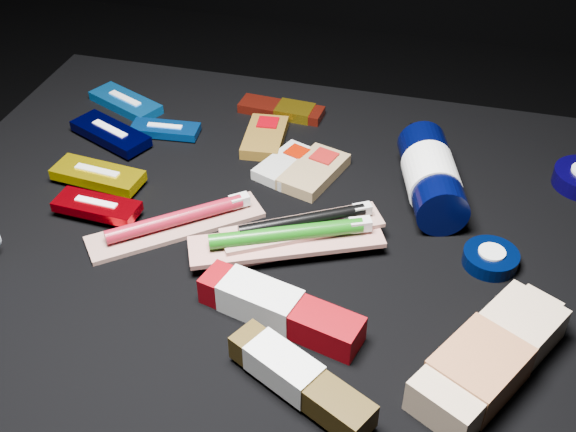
# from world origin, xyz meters

# --- Properties ---
(ground) EXTENTS (3.00, 3.00, 0.00)m
(ground) POSITION_xyz_m (0.00, 0.00, 0.00)
(ground) COLOR black
(ground) RESTS_ON ground
(cloth_table) EXTENTS (0.98, 0.78, 0.40)m
(cloth_table) POSITION_xyz_m (0.00, 0.00, 0.20)
(cloth_table) COLOR black
(cloth_table) RESTS_ON ground
(luna_bar_0) EXTENTS (0.14, 0.10, 0.02)m
(luna_bar_0) POSITION_xyz_m (-0.32, 0.24, 0.41)
(luna_bar_0) COLOR #0C5FB6
(luna_bar_0) RESTS_ON cloth_table
(luna_bar_1) EXTENTS (0.11, 0.05, 0.01)m
(luna_bar_1) POSITION_xyz_m (-0.22, 0.18, 0.41)
(luna_bar_1) COLOR #083E95
(luna_bar_1) RESTS_ON cloth_table
(luna_bar_2) EXTENTS (0.14, 0.10, 0.02)m
(luna_bar_2) POSITION_xyz_m (-0.30, 0.14, 0.41)
(luna_bar_2) COLOR black
(luna_bar_2) RESTS_ON cloth_table
(luna_bar_3) EXTENTS (0.13, 0.06, 0.02)m
(luna_bar_3) POSITION_xyz_m (-0.26, 0.04, 0.42)
(luna_bar_3) COLOR #C7A905
(luna_bar_3) RESTS_ON cloth_table
(luna_bar_4) EXTENTS (0.11, 0.05, 0.01)m
(luna_bar_4) POSITION_xyz_m (-0.23, -0.03, 0.42)
(luna_bar_4) COLOR #7B0006
(luna_bar_4) RESTS_ON cloth_table
(clif_bar_0) EXTENTS (0.07, 0.11, 0.02)m
(clif_bar_0) POSITION_xyz_m (-0.07, 0.20, 0.41)
(clif_bar_0) COLOR brown
(clif_bar_0) RESTS_ON cloth_table
(clif_bar_1) EXTENTS (0.08, 0.11, 0.02)m
(clif_bar_1) POSITION_xyz_m (-0.02, 0.14, 0.41)
(clif_bar_1) COLOR #ACACA5
(clif_bar_1) RESTS_ON cloth_table
(clif_bar_2) EXTENTS (0.09, 0.12, 0.02)m
(clif_bar_2) POSITION_xyz_m (0.02, 0.13, 0.41)
(clif_bar_2) COLOR olive
(clif_bar_2) RESTS_ON cloth_table
(power_bar) EXTENTS (0.14, 0.05, 0.02)m
(power_bar) POSITION_xyz_m (-0.06, 0.28, 0.41)
(power_bar) COLOR maroon
(power_bar) RESTS_ON cloth_table
(lotion_bottle) EXTENTS (0.11, 0.22, 0.07)m
(lotion_bottle) POSITION_xyz_m (0.18, 0.12, 0.43)
(lotion_bottle) COLOR black
(lotion_bottle) RESTS_ON cloth_table
(cream_tin_lower) EXTENTS (0.07, 0.07, 0.02)m
(cream_tin_lower) POSITION_xyz_m (0.27, 0.01, 0.41)
(cream_tin_lower) COLOR black
(cream_tin_lower) RESTS_ON cloth_table
(bodywash_bottle) EXTENTS (0.16, 0.21, 0.04)m
(bodywash_bottle) POSITION_xyz_m (0.27, -0.17, 0.42)
(bodywash_bottle) COLOR tan
(bodywash_bottle) RESTS_ON cloth_table
(toothbrush_pack_0) EXTENTS (0.21, 0.19, 0.03)m
(toothbrush_pack_0) POSITION_xyz_m (-0.12, -0.03, 0.41)
(toothbrush_pack_0) COLOR #B1AAA6
(toothbrush_pack_0) RESTS_ON cloth_table
(toothbrush_pack_1) EXTENTS (0.18, 0.13, 0.02)m
(toothbrush_pack_1) POSITION_xyz_m (0.03, -0.03, 0.41)
(toothbrush_pack_1) COLOR beige
(toothbrush_pack_1) RESTS_ON cloth_table
(toothbrush_pack_2) EXTENTS (0.24, 0.15, 0.03)m
(toothbrush_pack_2) POSITION_xyz_m (0.03, -0.04, 0.42)
(toothbrush_pack_2) COLOR beige
(toothbrush_pack_2) RESTS_ON cloth_table
(toothbrush_pack_3) EXTENTS (0.20, 0.14, 0.02)m
(toothbrush_pack_3) POSITION_xyz_m (0.04, -0.01, 0.43)
(toothbrush_pack_3) COLOR beige
(toothbrush_pack_3) RESTS_ON cloth_table
(toothpaste_carton_red) EXTENTS (0.20, 0.09, 0.04)m
(toothpaste_carton_red) POSITION_xyz_m (0.04, -0.15, 0.42)
(toothpaste_carton_red) COLOR #6F0209
(toothpaste_carton_red) RESTS_ON cloth_table
(toothpaste_carton_green) EXTENTS (0.16, 0.11, 0.03)m
(toothpaste_carton_green) POSITION_xyz_m (0.09, -0.24, 0.42)
(toothpaste_carton_green) COLOR #37280C
(toothpaste_carton_green) RESTS_ON cloth_table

